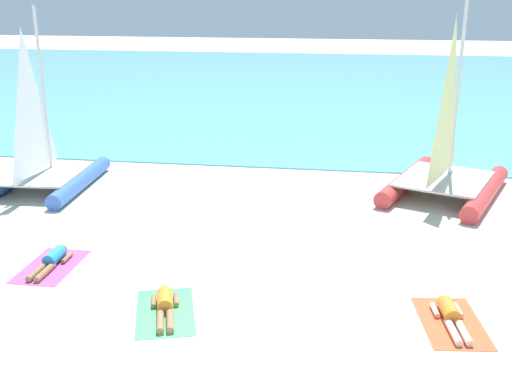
{
  "coord_description": "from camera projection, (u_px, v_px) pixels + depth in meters",
  "views": [
    {
      "loc": [
        2.15,
        -8.96,
        5.91
      ],
      "look_at": [
        0.0,
        5.09,
        1.2
      ],
      "focal_mm": 43.07,
      "sensor_mm": 36.0,
      "label": 1
    }
  ],
  "objects": [
    {
      "name": "sunbather_center_right",
      "position": [
        165.0,
        305.0,
        11.82
      ],
      "size": [
        0.83,
        1.54,
        0.3
      ],
      "rotation": [
        0.0,
        0.0,
        0.3
      ],
      "color": "orange",
      "rests_on": "towel_center_right"
    },
    {
      "name": "towel_rightmost",
      "position": [
        451.0,
        323.0,
        11.42
      ],
      "size": [
        1.33,
        2.02,
        0.01
      ],
      "primitive_type": "cube",
      "rotation": [
        0.0,
        0.0,
        0.12
      ],
      "color": "#EA5933",
      "rests_on": "ground"
    },
    {
      "name": "sunbather_center_left",
      "position": [
        52.0,
        260.0,
        13.77
      ],
      "size": [
        0.54,
        1.56,
        0.3
      ],
      "rotation": [
        0.0,
        0.0,
        0.0
      ],
      "color": "#268CCC",
      "rests_on": "towel_center_left"
    },
    {
      "name": "ocean_water",
      "position": [
        317.0,
        84.0,
        39.96
      ],
      "size": [
        120.0,
        40.0,
        0.05
      ],
      "primitive_type": "cube",
      "color": "#5BB2C1",
      "rests_on": "ground"
    },
    {
      "name": "towel_center_left",
      "position": [
        51.0,
        266.0,
        13.75
      ],
      "size": [
        1.1,
        1.9,
        0.01
      ],
      "primitive_type": "cube",
      "rotation": [
        0.0,
        0.0,
        0.0
      ],
      "color": "#D84C99",
      "rests_on": "ground"
    },
    {
      "name": "ground_plane",
      "position": [
        279.0,
        180.0,
        19.96
      ],
      "size": [
        120.0,
        120.0,
        0.0
      ],
      "primitive_type": "plane",
      "color": "beige"
    },
    {
      "name": "sailboat_red",
      "position": [
        446.0,
        168.0,
        18.19
      ],
      "size": [
        4.35,
        5.27,
        5.9
      ],
      "rotation": [
        0.0,
        0.0,
        -0.38
      ],
      "color": "#CC3838",
      "rests_on": "ground"
    },
    {
      "name": "towel_center_right",
      "position": [
        165.0,
        312.0,
        11.8
      ],
      "size": [
        1.61,
        2.14,
        0.01
      ],
      "primitive_type": "cube",
      "rotation": [
        0.0,
        0.0,
        0.3
      ],
      "color": "#4CB266",
      "rests_on": "ground"
    },
    {
      "name": "sunbather_rightmost",
      "position": [
        451.0,
        315.0,
        11.45
      ],
      "size": [
        0.6,
        1.57,
        0.3
      ],
      "rotation": [
        0.0,
        0.0,
        0.12
      ],
      "color": "orange",
      "rests_on": "towel_rightmost"
    },
    {
      "name": "sailboat_blue",
      "position": [
        43.0,
        163.0,
        18.86
      ],
      "size": [
        2.88,
        4.32,
        5.47
      ],
      "rotation": [
        0.0,
        0.0,
        0.05
      ],
      "color": "blue",
      "rests_on": "ground"
    }
  ]
}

